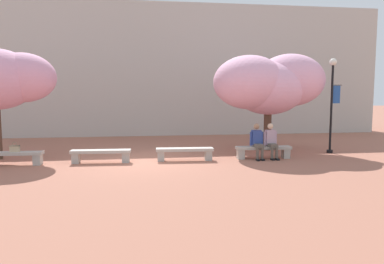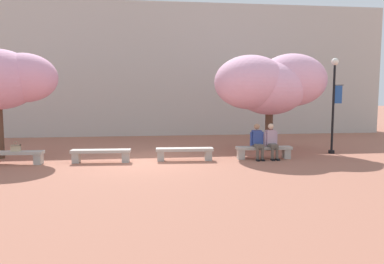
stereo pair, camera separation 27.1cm
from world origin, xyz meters
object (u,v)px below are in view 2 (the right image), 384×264
Objects in this scene: stone_bench_west_end at (12,155)px; stone_bench_center at (185,152)px; stone_bench_near_west at (101,154)px; cherry_tree_main at (269,84)px; person_seated_left at (257,140)px; person_seated_right at (272,140)px; lamp_post_with_banner at (334,96)px; stone_bench_near_east at (264,150)px; handbag at (16,147)px.

stone_bench_west_end is 5.84m from stone_bench_center.
stone_bench_center is at bearing 0.00° from stone_bench_west_end.
stone_bench_near_west is 0.44× the size of cherry_tree_main.
stone_bench_near_west is 1.59× the size of person_seated_left.
lamp_post_with_banner is (2.83, 0.91, 1.57)m from person_seated_right.
cherry_tree_main is at bearing 11.00° from stone_bench_west_end.
handbag reaches higher than stone_bench_near_east.
handbag is at bearing 179.75° from person_seated_right.
person_seated_right is at bearing -162.21° from lamp_post_with_banner.
lamp_post_with_banner is at bearing -23.65° from cherry_tree_main.
person_seated_left is 8.38m from handbag.
person_seated_right is 0.34× the size of lamp_post_with_banner.
stone_bench_near_west is at bearing -164.36° from cherry_tree_main.
cherry_tree_main is at bearing 60.97° from person_seated_left.
stone_bench_near_east is at bearing 0.10° from handbag.
stone_bench_center is (5.84, 0.00, 0.00)m from stone_bench_west_end.
cherry_tree_main is (1.06, 1.91, 2.07)m from person_seated_left.
handbag reaches higher than stone_bench_near_west.
person_seated_right reaches higher than stone_bench_center.
stone_bench_near_west is 1.00× the size of stone_bench_near_east.
stone_bench_west_end is 0.44× the size of cherry_tree_main.
stone_bench_near_east is at bearing 0.00° from stone_bench_near_west.
handbag is (-8.91, 0.04, -0.12)m from person_seated_right.
stone_bench_west_end is 0.55× the size of lamp_post_with_banner.
stone_bench_near_west and stone_bench_near_east have the same top height.
stone_bench_near_east is 6.07× the size of handbag.
stone_bench_near_east is at bearing -113.26° from cherry_tree_main.
stone_bench_near_west is 7.32m from cherry_tree_main.
stone_bench_center is at bearing 0.00° from stone_bench_near_west.
person_seated_left is (8.50, -0.05, 0.39)m from stone_bench_west_end.
person_seated_left is at bearing -1.15° from stone_bench_center.
handbag is at bearing 179.74° from person_seated_left.
handbag is (0.12, -0.02, 0.27)m from stone_bench_west_end.
stone_bench_west_end is at bearing 180.00° from stone_bench_center.
handbag is 11.89m from lamp_post_with_banner.
person_seated_right is at bearing -105.51° from cherry_tree_main.
stone_bench_center is 6.38m from lamp_post_with_banner.
handbag is 0.09× the size of lamp_post_with_banner.
person_seated_left is 3.81× the size of handbag.
stone_bench_near_west is 2.81m from handbag.
cherry_tree_main is at bearing 74.49° from person_seated_right.
person_seated_right is (3.19, -0.05, 0.39)m from stone_bench_center.
person_seated_right is 3.36m from lamp_post_with_banner.
stone_bench_near_west is 6.12m from person_seated_right.
stone_bench_near_west is at bearing 179.50° from person_seated_right.
stone_bench_center is 0.44× the size of cherry_tree_main.
person_seated_left is at bearing -119.03° from cherry_tree_main.
cherry_tree_main reaches higher than stone_bench_near_east.
stone_bench_center is at bearing 0.15° from handbag.
person_seated_left is (5.58, -0.05, 0.39)m from stone_bench_near_west.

